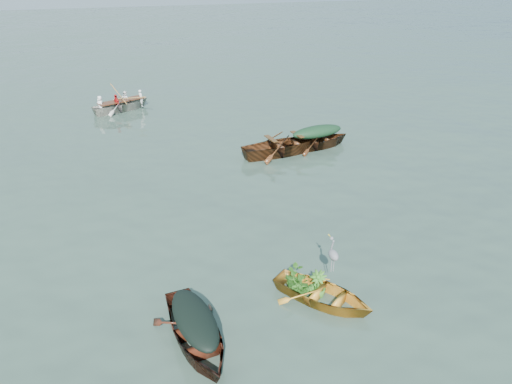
# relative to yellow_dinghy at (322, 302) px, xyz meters

# --- Properties ---
(ground) EXTENTS (140.00, 140.00, 0.00)m
(ground) POSITION_rel_yellow_dinghy_xyz_m (0.63, 3.73, 0.00)
(ground) COLOR #395143
(ground) RESTS_ON ground
(yellow_dinghy) EXTENTS (3.07, 3.31, 0.85)m
(yellow_dinghy) POSITION_rel_yellow_dinghy_xyz_m (0.00, 0.00, 0.00)
(yellow_dinghy) COLOR gold
(yellow_dinghy) RESTS_ON ground
(dark_covered_boat) EXTENTS (1.97, 4.06, 0.99)m
(dark_covered_boat) POSITION_rel_yellow_dinghy_xyz_m (-3.19, -0.54, 0.00)
(dark_covered_boat) COLOR #471910
(dark_covered_boat) RESTS_ON ground
(green_tarp_boat) EXTENTS (4.50, 2.09, 1.01)m
(green_tarp_boat) POSITION_rel_yellow_dinghy_xyz_m (3.92, 9.81, 0.00)
(green_tarp_boat) COLOR #4C2411
(green_tarp_boat) RESTS_ON ground
(open_wooden_boat) EXTENTS (5.29, 2.37, 1.24)m
(open_wooden_boat) POSITION_rel_yellow_dinghy_xyz_m (2.32, 9.52, 0.00)
(open_wooden_boat) COLOR brown
(open_wooden_boat) RESTS_ON ground
(rowed_boat) EXTENTS (4.55, 3.10, 1.06)m
(rowed_boat) POSITION_rel_yellow_dinghy_xyz_m (-3.88, 17.88, 0.00)
(rowed_boat) COLOR beige
(rowed_boat) RESTS_ON ground
(dark_tarp_cover) EXTENTS (1.08, 2.23, 0.40)m
(dark_tarp_cover) POSITION_rel_yellow_dinghy_xyz_m (-3.19, -0.54, 0.69)
(dark_tarp_cover) COLOR black
(dark_tarp_cover) RESTS_ON dark_covered_boat
(green_tarp_cover) EXTENTS (2.47, 1.15, 0.52)m
(green_tarp_cover) POSITION_rel_yellow_dinghy_xyz_m (3.92, 9.81, 0.76)
(green_tarp_cover) COLOR #16361B
(green_tarp_cover) RESTS_ON green_tarp_boat
(thwart_benches) EXTENTS (2.67, 1.34, 0.04)m
(thwart_benches) POSITION_rel_yellow_dinghy_xyz_m (2.32, 9.52, 0.64)
(thwart_benches) COLOR #452910
(thwart_benches) RESTS_ON open_wooden_boat
(heron) EXTENTS (0.47, 0.49, 0.92)m
(heron) POSITION_rel_yellow_dinghy_xyz_m (0.39, 0.39, 0.89)
(heron) COLOR gray
(heron) RESTS_ON yellow_dinghy
(dinghy_weeds) EXTENTS (1.11, 1.14, 0.60)m
(dinghy_weeds) POSITION_rel_yellow_dinghy_xyz_m (-0.33, 0.44, 0.73)
(dinghy_weeds) COLOR #2C6019
(dinghy_weeds) RESTS_ON yellow_dinghy
(rowers) EXTENTS (3.30, 2.41, 0.76)m
(rowers) POSITION_rel_yellow_dinghy_xyz_m (-3.88, 17.88, 0.91)
(rowers) COLOR silver
(rowers) RESTS_ON rowed_boat
(oars) EXTENTS (1.66, 2.60, 0.06)m
(oars) POSITION_rel_yellow_dinghy_xyz_m (-3.88, 17.88, 0.56)
(oars) COLOR #A3763E
(oars) RESTS_ON rowed_boat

